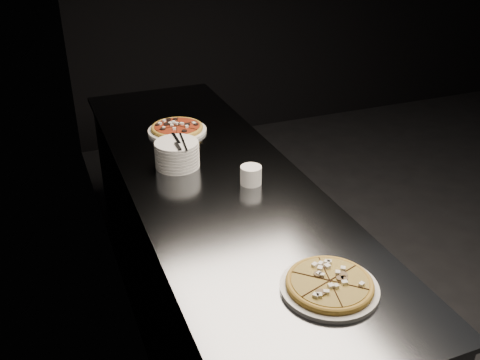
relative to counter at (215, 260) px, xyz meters
name	(u,v)px	position (x,y,z in m)	size (l,w,h in m)	color
wall_left	(115,76)	(-0.37, 0.00, 0.94)	(0.02, 5.00, 2.80)	black
counter	(215,260)	(0.00, 0.00, 0.00)	(0.74, 2.44, 0.92)	slate
pizza_mushroom	(329,285)	(0.08, -0.86, 0.48)	(0.34, 0.34, 0.04)	silver
pizza_tomato	(177,128)	(-0.01, 0.51, 0.48)	(0.32, 0.32, 0.03)	silver
plate_stack	(177,154)	(-0.12, 0.14, 0.52)	(0.19, 0.19, 0.12)	silver
cutlery	(179,143)	(-0.11, 0.12, 0.58)	(0.08, 0.20, 0.01)	silver
ramekin	(251,175)	(0.12, -0.14, 0.50)	(0.09, 0.09, 0.08)	silver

